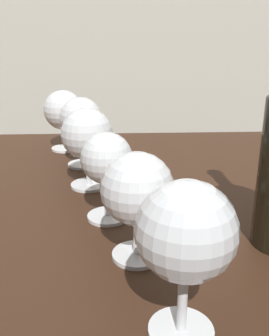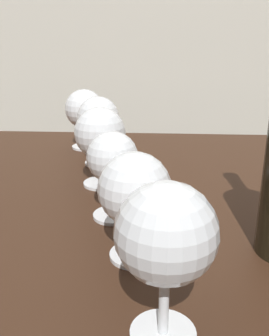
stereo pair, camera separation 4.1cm
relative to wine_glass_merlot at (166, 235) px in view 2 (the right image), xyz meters
The scene contains 7 objects.
dining_table 0.37m from the wine_glass_merlot, 99.56° to the left, with size 1.42×0.87×0.72m.
wine_glass_merlot is the anchor object (origin of this frame).
wine_glass_chardonnay 0.13m from the wine_glass_merlot, 104.69° to the left, with size 0.09×0.09×0.13m.
wine_glass_cabernet 0.24m from the wine_glass_merlot, 107.02° to the left, with size 0.07×0.07×0.13m.
wine_glass_pinot 0.37m from the wine_glass_merlot, 106.67° to the left, with size 0.09×0.09×0.14m.
wine_glass_amber 0.49m from the wine_glass_merlot, 105.10° to the left, with size 0.09×0.09×0.14m.
wine_glass_port 0.62m from the wine_glass_merlot, 106.78° to the left, with size 0.09×0.09×0.14m.
Camera 2 is at (0.04, -0.58, 0.97)m, focal length 39.85 mm.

